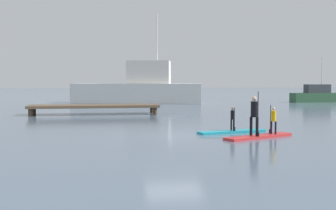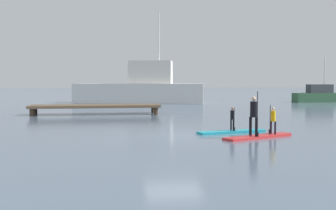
{
  "view_description": "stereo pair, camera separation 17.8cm",
  "coord_description": "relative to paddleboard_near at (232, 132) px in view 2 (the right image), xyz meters",
  "views": [
    {
      "loc": [
        -3.33,
        -18.41,
        2.4
      ],
      "look_at": [
        0.19,
        2.75,
        1.17
      ],
      "focal_mm": 46.2,
      "sensor_mm": 36.0,
      "label": 1
    },
    {
      "loc": [
        -3.15,
        -18.43,
        2.4
      ],
      "look_at": [
        0.19,
        2.75,
        1.17
      ],
      "focal_mm": 46.2,
      "sensor_mm": 36.0,
      "label": 2
    }
  ],
  "objects": [
    {
      "name": "fishing_boat_white_large",
      "position": [
        -1.59,
        26.65,
        1.44
      ],
      "size": [
        14.02,
        7.03,
        9.4
      ],
      "color": "silver",
      "rests_on": "ground"
    },
    {
      "name": "floating_dock",
      "position": [
        -6.3,
        11.85,
        0.52
      ],
      "size": [
        9.03,
        2.3,
        0.67
      ],
      "color": "brown",
      "rests_on": "ground"
    },
    {
      "name": "ground_plane",
      "position": [
        -2.82,
        -0.54,
        -0.05
      ],
      "size": [
        240.0,
        240.0,
        0.0
      ],
      "primitive_type": "plane",
      "color": "slate"
    },
    {
      "name": "fishing_boat_green_midground",
      "position": [
        17.98,
        25.34,
        0.7
      ],
      "size": [
        6.18,
        1.86,
        4.98
      ],
      "color": "#2D5638",
      "rests_on": "ground"
    },
    {
      "name": "paddleboard_near",
      "position": [
        0.0,
        0.0,
        0.0
      ],
      "size": [
        3.38,
        1.34,
        0.1
      ],
      "color": "#1E9EB2",
      "rests_on": "ground"
    },
    {
      "name": "paddleboard_far",
      "position": [
        0.59,
        -1.84,
        0.0
      ],
      "size": [
        3.43,
        2.02,
        0.1
      ],
      "color": "red",
      "rests_on": "ground"
    },
    {
      "name": "paddler_child_solo",
      "position": [
        0.01,
        -0.01,
        0.65
      ],
      "size": [
        0.23,
        0.38,
        1.07
      ],
      "color": "black",
      "rests_on": "paddleboard_near"
    },
    {
      "name": "paddler_child_front",
      "position": [
        1.35,
        -1.47,
        0.69
      ],
      "size": [
        0.27,
        0.37,
        1.24
      ],
      "color": "black",
      "rests_on": "paddleboard_far"
    },
    {
      "name": "paddler_adult",
      "position": [
        0.29,
        -1.99,
        0.99
      ],
      "size": [
        0.38,
        0.48,
        1.85
      ],
      "color": "black",
      "rests_on": "paddleboard_far"
    }
  ]
}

